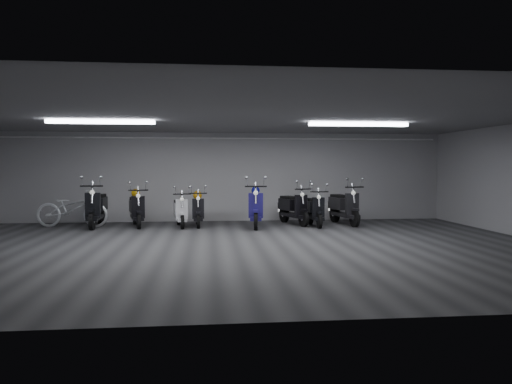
{
  "coord_description": "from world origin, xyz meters",
  "views": [
    {
      "loc": [
        -0.61,
        -10.12,
        1.71
      ],
      "look_at": [
        0.68,
        2.5,
        1.05
      ],
      "focal_mm": 33.36,
      "sensor_mm": 36.0,
      "label": 1
    }
  ],
  "objects": [
    {
      "name": "scooter_4",
      "position": [
        0.76,
        3.3,
        0.74
      ],
      "size": [
        0.85,
        2.04,
        1.48
      ],
      "primitive_type": null,
      "rotation": [
        0.0,
        0.0,
        -0.09
      ],
      "color": "navy",
      "rests_on": "floor"
    },
    {
      "name": "bicycle",
      "position": [
        -4.46,
        3.87,
        0.66
      ],
      "size": [
        2.1,
        0.95,
        1.32
      ],
      "primitive_type": "imported",
      "rotation": [
        0.0,
        0.0,
        1.45
      ],
      "color": "white",
      "rests_on": "floor"
    },
    {
      "name": "fluor_strip_left",
      "position": [
        -3.0,
        1.0,
        2.74
      ],
      "size": [
        2.4,
        0.18,
        0.08
      ],
      "primitive_type": "cube",
      "color": "white",
      "rests_on": "ceiling"
    },
    {
      "name": "helmet_2",
      "position": [
        0.78,
        3.58,
        1.04
      ],
      "size": [
        0.24,
        0.24,
        0.24
      ],
      "primitive_type": "sphere",
      "color": "#0B0D7D",
      "rests_on": "scooter_4"
    },
    {
      "name": "scooter_0",
      "position": [
        -3.76,
        3.76,
        0.75
      ],
      "size": [
        0.74,
        2.03,
        1.49
      ],
      "primitive_type": null,
      "rotation": [
        0.0,
        0.0,
        0.04
      ],
      "color": "black",
      "rests_on": "floor"
    },
    {
      "name": "back_wall",
      "position": [
        0.0,
        5.0,
        1.4
      ],
      "size": [
        14.0,
        0.01,
        2.8
      ],
      "primitive_type": "cube",
      "color": "#A1A1A4",
      "rests_on": "ground"
    },
    {
      "name": "front_wall",
      "position": [
        0.0,
        -5.0,
        1.4
      ],
      "size": [
        14.0,
        0.01,
        2.8
      ],
      "primitive_type": "cube",
      "color": "#A1A1A4",
      "rests_on": "ground"
    },
    {
      "name": "scooter_5",
      "position": [
        1.95,
        3.83,
        0.67
      ],
      "size": [
        1.14,
        1.91,
        1.35
      ],
      "primitive_type": null,
      "rotation": [
        0.0,
        0.0,
        0.32
      ],
      "color": "black",
      "rests_on": "floor"
    },
    {
      "name": "scooter_2",
      "position": [
        -1.39,
        3.57,
        0.6
      ],
      "size": [
        0.78,
        1.69,
        1.21
      ],
      "primitive_type": null,
      "rotation": [
        0.0,
        0.0,
        0.15
      ],
      "color": "silver",
      "rests_on": "floor"
    },
    {
      "name": "helmet_1",
      "position": [
        -0.9,
        3.94,
        0.89
      ],
      "size": [
        0.26,
        0.26,
        0.26
      ],
      "primitive_type": "sphere",
      "color": "#C8820B",
      "rests_on": "scooter_3"
    },
    {
      "name": "scooter_3",
      "position": [
        -0.89,
        3.71,
        0.61
      ],
      "size": [
        0.62,
        1.67,
        1.22
      ],
      "primitive_type": null,
      "rotation": [
        0.0,
        0.0,
        0.04
      ],
      "color": "black",
      "rests_on": "floor"
    },
    {
      "name": "fluor_strip_right",
      "position": [
        3.0,
        1.0,
        2.74
      ],
      "size": [
        2.4,
        0.18,
        0.08
      ],
      "primitive_type": "cube",
      "color": "white",
      "rests_on": "ceiling"
    },
    {
      "name": "scooter_7",
      "position": [
        2.49,
        3.39,
        0.64
      ],
      "size": [
        0.58,
        1.72,
        1.28
      ],
      "primitive_type": null,
      "rotation": [
        0.0,
        0.0,
        0.01
      ],
      "color": "black",
      "rests_on": "floor"
    },
    {
      "name": "floor",
      "position": [
        0.0,
        0.0,
        -0.01
      ],
      "size": [
        14.0,
        10.0,
        0.01
      ],
      "primitive_type": "cube",
      "color": "#323234",
      "rests_on": "ground"
    },
    {
      "name": "scooter_1",
      "position": [
        -2.64,
        3.77,
        0.67
      ],
      "size": [
        1.0,
        1.89,
        1.34
      ],
      "primitive_type": null,
      "rotation": [
        0.0,
        0.0,
        0.23
      ],
      "color": "black",
      "rests_on": "floor"
    },
    {
      "name": "ceiling",
      "position": [
        0.0,
        0.0,
        2.8
      ],
      "size": [
        14.0,
        10.0,
        0.01
      ],
      "primitive_type": "cube",
      "color": "gray",
      "rests_on": "ground"
    },
    {
      "name": "conduit",
      "position": [
        0.0,
        4.92,
        2.62
      ],
      "size": [
        13.6,
        0.05,
        0.05
      ],
      "primitive_type": "cylinder",
      "rotation": [
        0.0,
        1.57,
        0.0
      ],
      "color": "white",
      "rests_on": "back_wall"
    },
    {
      "name": "helmet_0",
      "position": [
        -2.7,
        4.02,
        0.96
      ],
      "size": [
        0.25,
        0.25,
        0.25
      ],
      "primitive_type": "sphere",
      "color": "#BE870B",
      "rests_on": "scooter_1"
    },
    {
      "name": "scooter_9",
      "position": [
        3.44,
        3.63,
        0.71
      ],
      "size": [
        0.99,
        2.0,
        1.42
      ],
      "primitive_type": null,
      "rotation": [
        0.0,
        0.0,
        0.19
      ],
      "color": "black",
      "rests_on": "floor"
    }
  ]
}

